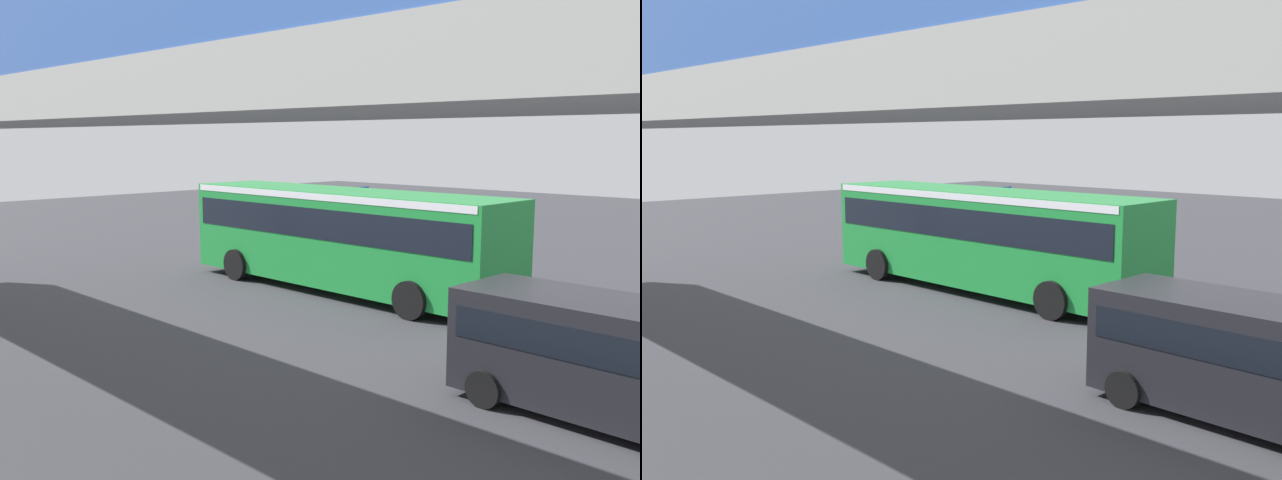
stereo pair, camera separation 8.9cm
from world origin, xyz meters
The scene contains 7 objects.
ground centered at (0.00, 0.00, 0.00)m, with size 80.00×80.00×0.00m, color #38383D.
city_bus centered at (0.98, 0.73, 1.88)m, with size 11.54×2.85×3.15m.
parked_van centered at (-8.96, 4.92, 1.18)m, with size 4.80×2.17×2.05m.
traffic_sign centered at (4.91, -4.69, 1.89)m, with size 0.08×0.60×2.80m.
lane_dash_leftmost centered at (-4.00, -2.73, 0.00)m, with size 2.00×0.20×0.01m, color silver.
lane_dash_left centered at (0.00, -2.73, 0.00)m, with size 2.00×0.20×0.01m, color silver.
lane_dash_centre centered at (4.00, -2.73, 0.00)m, with size 2.00×0.20×0.01m, color silver.
Camera 1 is at (-13.70, 16.31, 4.74)m, focal length 39.17 mm.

